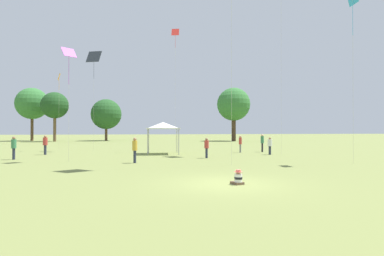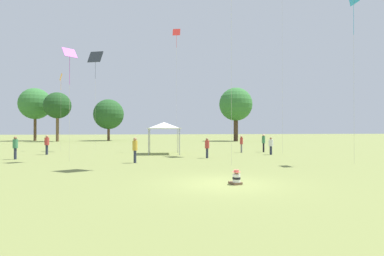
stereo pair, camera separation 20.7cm
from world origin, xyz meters
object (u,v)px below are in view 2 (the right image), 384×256
Objects in this scene: person_standing_4 at (47,143)px; person_standing_3 at (264,141)px; person_standing_1 at (135,148)px; kite_0 at (176,39)px; canopy_tent at (164,126)px; distant_tree_2 at (58,106)px; person_standing_5 at (207,146)px; seated_toddler at (236,178)px; distant_tree_3 at (109,114)px; kite_6 at (354,3)px; kite_5 at (61,80)px; person_standing_2 at (271,145)px; distant_tree_0 at (236,105)px; distant_tree_1 at (35,104)px; kite_4 at (70,56)px; person_standing_0 at (241,142)px; person_standing_6 at (15,146)px; kite_1 at (95,58)px.

person_standing_3 is at bearing 69.48° from person_standing_4.
kite_0 is at bearing -134.17° from person_standing_1.
canopy_tent is 0.34× the size of distant_tree_2.
person_standing_5 is at bearing 47.49° from person_standing_4.
seated_toddler is 54.93m from distant_tree_3.
kite_5 is at bearing 102.11° from kite_6.
person_standing_2 is (12.02, 4.54, -0.11)m from person_standing_1.
distant_tree_0 is 1.00× the size of distant_tree_1.
kite_4 is (-8.76, -8.02, -4.17)m from kite_0.
canopy_tent is at bearing 80.49° from seated_toddler.
kite_0 is (-6.11, 2.48, 10.60)m from person_standing_0.
person_standing_2 is 3.21m from person_standing_3.
distant_tree_1 reaches higher than person_standing_6.
kite_1 is at bearing 120.45° from person_standing_4.
person_standing_3 is at bearing -91.26° from person_standing_2.
kite_1 is 4.48m from kite_5.
canopy_tent is 38.58m from distant_tree_3.
seated_toddler is at bearing -80.12° from distant_tree_3.
person_standing_4 is 10.44m from kite_1.
distant_tree_2 reaches higher than kite_4.
person_standing_1 is 0.99× the size of person_standing_6.
seated_toddler is 0.33× the size of person_standing_3.
person_standing_2 is at bearing -104.13° from distant_tree_0.
distant_tree_0 reaches higher than person_standing_5.
person_standing_2 is 0.15× the size of kite_1.
kite_5 is 37.25m from distant_tree_0.
person_standing_1 is at bearing 107.36° from person_standing_3.
distant_tree_2 is (-10.26, 40.08, -0.43)m from kite_4.
canopy_tent is 9.49m from kite_0.
kite_1 reaches higher than person_standing_6.
distant_tree_2 is (-14.82, 41.99, 6.00)m from person_standing_1.
kite_4 reaches higher than person_standing_4.
kite_6 is (10.01, 5.53, 10.24)m from seated_toddler.
kite_5 reaches higher than seated_toddler.
distant_tree_0 reaches higher than distant_tree_2.
person_standing_1 is (-10.31, -7.46, 0.00)m from person_standing_0.
kite_5 is at bearing -81.68° from person_standing_1.
person_standing_0 is 0.15× the size of distant_tree_1.
seated_toddler is 15.35m from kite_6.
person_standing_6 is 0.15× the size of kite_6.
person_standing_4 is at bearing -93.83° from distant_tree_3.
person_standing_0 is 40.88m from distant_tree_3.
person_standing_4 is at bearing 73.92° from person_standing_3.
canopy_tent is 39.09m from distant_tree_2.
canopy_tent is at bearing 28.66° from kite_1.
person_standing_3 is 0.17× the size of distant_tree_1.
person_standing_5 is at bearing 29.71° from person_standing_2.
person_standing_4 is 14.72m from person_standing_5.
kite_1 reaches higher than person_standing_3.
person_standing_2 is 6.75m from person_standing_5.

